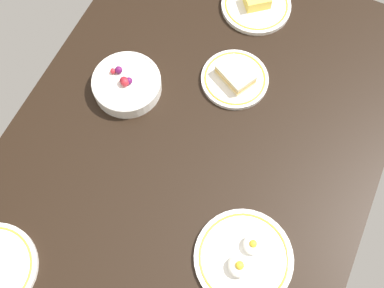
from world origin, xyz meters
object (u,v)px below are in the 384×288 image
(plate_sandwich, at_px, (235,78))
(plate_cheese, at_px, (256,5))
(bowl_berries, at_px, (127,84))
(plate_eggs, at_px, (244,258))

(plate_sandwich, bearing_deg, plate_cheese, 8.59)
(bowl_berries, xyz_separation_m, plate_cheese, (0.38, -0.20, -0.01))
(plate_cheese, bearing_deg, bowl_berries, 151.66)
(plate_cheese, bearing_deg, plate_sandwich, -171.41)
(plate_sandwich, xyz_separation_m, plate_cheese, (0.24, 0.04, -0.00))
(plate_sandwich, height_order, plate_cheese, plate_cheese)
(bowl_berries, bearing_deg, plate_eggs, -122.41)
(bowl_berries, height_order, plate_cheese, bowl_berries)
(plate_eggs, relative_size, bowl_berries, 1.26)
(plate_eggs, bearing_deg, plate_sandwich, 25.07)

